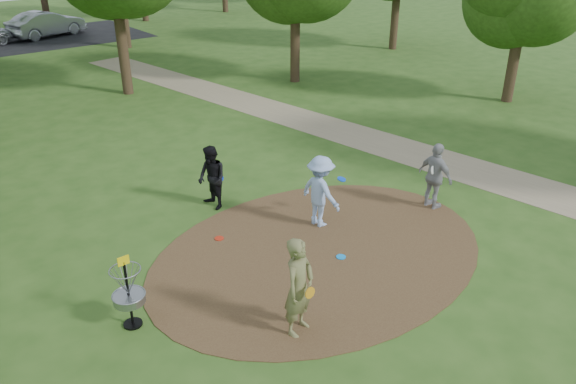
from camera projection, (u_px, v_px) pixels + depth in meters
ground at (320, 252)px, 13.02m from camera, size 100.00×100.00×0.00m
dirt_clearing at (320, 252)px, 13.01m from camera, size 8.40×8.40×0.02m
footpath at (430, 158)px, 18.05m from camera, size 7.55×39.89×0.01m
parking_lot at (28, 40)px, 35.19m from camera, size 14.00×8.00×0.01m
player_observer_with_disc at (299, 287)px, 10.14m from camera, size 0.84×0.69×1.98m
player_throwing_with_disc at (320, 192)px, 13.79m from camera, size 1.20×1.24×1.85m
player_walking_with_disc at (212, 178)px, 14.67m from camera, size 0.69×0.84×1.72m
player_waiting_with_disc at (435, 176)px, 14.64m from camera, size 0.56×1.08×1.81m
disc_ground_blue at (341, 257)px, 12.79m from camera, size 0.22×0.22×0.02m
disc_ground_red at (219, 238)px, 13.53m from camera, size 0.22×0.22×0.02m
car_right at (46, 24)px, 35.82m from camera, size 5.14×3.09×1.60m
disc_golf_basket at (127, 287)px, 10.33m from camera, size 0.63×0.63×1.54m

